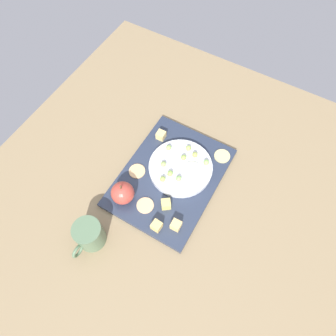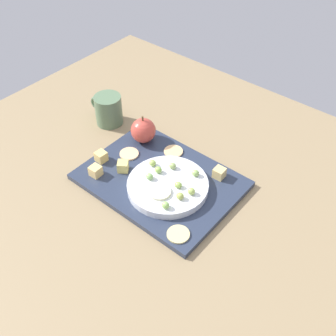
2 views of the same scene
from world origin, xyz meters
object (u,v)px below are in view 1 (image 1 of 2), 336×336
at_px(cup, 89,235).
at_px(cheese_cube_2, 176,225).
at_px(apple_whole, 123,193).
at_px(cheese_cube_3, 166,204).
at_px(grape_0, 184,157).
at_px(grape_6, 195,155).
at_px(cheese_cube_0, 157,226).
at_px(grape_5, 170,173).
at_px(cracker_2, 145,205).
at_px(apple_slice_0, 192,169).
at_px(grape_3, 169,148).
at_px(cracker_0, 137,171).
at_px(serving_dish, 181,168).
at_px(grape_2, 163,164).
at_px(cracker_1, 222,156).
at_px(grape_8, 206,162).
at_px(cheese_cube_1, 161,135).
at_px(platter, 170,177).
at_px(grape_1, 163,179).
at_px(grape_7, 189,148).
at_px(grape_4, 179,178).

bearing_deg(cup, cheese_cube_2, 127.75).
height_order(apple_whole, cheese_cube_3, apple_whole).
height_order(grape_0, grape_6, grape_6).
relative_size(cheese_cube_0, grape_5, 1.43).
relative_size(cheese_cube_0, grape_0, 1.43).
height_order(cracker_2, apple_slice_0, apple_slice_0).
xyz_separation_m(apple_whole, grape_3, (-0.20, 0.03, -0.01)).
bearing_deg(cracker_0, serving_dish, 123.39).
xyz_separation_m(cracker_0, grape_2, (-0.05, 0.06, 0.02)).
distance_m(cheese_cube_3, cracker_1, 0.24).
bearing_deg(grape_8, cheese_cube_3, -13.21).
distance_m(cheese_cube_1, grape_0, 0.11).
relative_size(platter, apple_slice_0, 7.21).
bearing_deg(cheese_cube_2, cheese_cube_0, -58.08).
xyz_separation_m(serving_dish, grape_1, (0.06, -0.02, 0.02)).
relative_size(cheese_cube_1, grape_5, 1.43).
bearing_deg(grape_8, cheese_cube_1, -98.37).
xyz_separation_m(cheese_cube_1, cup, (0.37, 0.00, 0.02)).
xyz_separation_m(cheese_cube_0, grape_1, (-0.12, -0.05, 0.01)).
xyz_separation_m(cheese_cube_0, apple_slice_0, (-0.20, 0.00, 0.01)).
height_order(grape_2, grape_7, grape_7).
xyz_separation_m(cracker_1, apple_slice_0, (0.10, -0.05, 0.02)).
xyz_separation_m(serving_dish, cracker_1, (-0.10, 0.09, -0.01)).
xyz_separation_m(cracker_1, grape_8, (0.06, -0.03, 0.02)).
height_order(serving_dish, apple_whole, apple_whole).
distance_m(cracker_2, grape_7, 0.22).
height_order(grape_3, grape_8, same).
bearing_deg(grape_5, grape_1, -20.44).
xyz_separation_m(platter, cup, (0.27, -0.09, 0.04)).
bearing_deg(cheese_cube_0, serving_dish, -170.76).
relative_size(serving_dish, cracker_1, 3.89).
bearing_deg(apple_whole, apple_slice_0, 142.19).
bearing_deg(grape_8, grape_1, -37.30).
xyz_separation_m(grape_3, grape_7, (-0.03, 0.05, 0.00)).
relative_size(grape_5, grape_7, 1.00).
xyz_separation_m(apple_whole, grape_2, (-0.14, 0.05, -0.01)).
bearing_deg(grape_0, cracker_1, 128.94).
xyz_separation_m(cheese_cube_0, cracker_2, (-0.04, -0.06, -0.01)).
xyz_separation_m(grape_0, grape_2, (0.05, -0.04, 0.00)).
relative_size(grape_6, apple_slice_0, 0.35).
distance_m(grape_1, grape_6, 0.12).
bearing_deg(grape_4, cracker_0, -76.47).
height_order(cracker_1, grape_8, grape_8).
xyz_separation_m(cheese_cube_0, cheese_cube_1, (-0.26, -0.14, 0.00)).
relative_size(apple_whole, cracker_2, 1.34).
distance_m(cheese_cube_2, grape_8, 0.21).
xyz_separation_m(cheese_cube_0, cheese_cube_3, (-0.07, -0.01, 0.00)).
height_order(apple_whole, cup, cup).
bearing_deg(grape_1, grape_2, -151.42).
height_order(apple_whole, cheese_cube_1, apple_whole).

